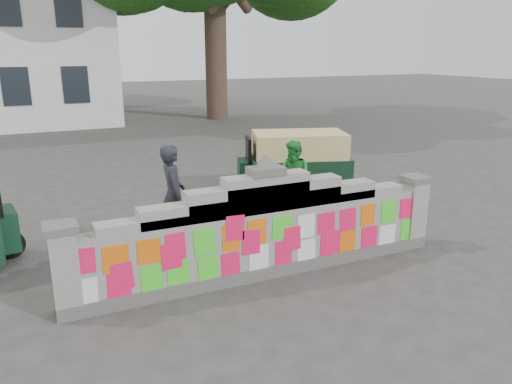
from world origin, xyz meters
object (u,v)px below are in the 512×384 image
cyclist_bike (175,228)px  pedestrian (295,179)px  cyclist_rider (174,208)px  rickshaw_right (296,162)px

cyclist_bike → pedestrian: bearing=-65.1°
cyclist_bike → pedestrian: size_ratio=1.19×
cyclist_bike → cyclist_rider: bearing=0.0°
cyclist_bike → cyclist_rider: 0.36m
cyclist_bike → rickshaw_right: (3.84, 2.48, 0.30)m
pedestrian → rickshaw_right: (0.84, 1.42, -0.01)m
rickshaw_right → pedestrian: bearing=77.8°
rickshaw_right → cyclist_bike: bearing=51.1°
pedestrian → cyclist_bike: bearing=-99.9°
pedestrian → rickshaw_right: bearing=120.2°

